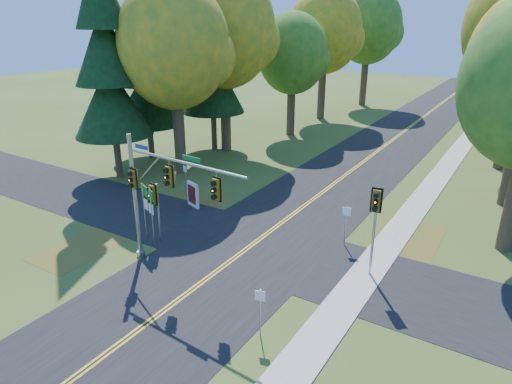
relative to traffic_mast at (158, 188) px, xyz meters
The scene contains 25 objects.
ground 5.27m from the traffic_mast, 41.26° to the left, with size 160.00×160.00×0.00m, color #374C1B.
road_main 5.26m from the traffic_mast, 41.26° to the left, with size 8.00×160.00×0.02m, color black.
road_cross 6.35m from the traffic_mast, 59.37° to the left, with size 60.00×6.00×0.02m, color black.
centerline_left 5.20m from the traffic_mast, 42.44° to the left, with size 0.10×160.00×0.01m, color gold.
centerline_right 5.30m from the traffic_mast, 40.14° to the left, with size 0.10×160.00×0.01m, color gold.
sidewalk_east 9.82m from the traffic_mast, 14.01° to the left, with size 1.60×160.00×0.06m, color #9E998E.
leaf_patch_w_near 8.44m from the traffic_mast, 123.22° to the left, with size 4.00×6.00×0.00m, color brown.
leaf_patch_e 13.02m from the traffic_mast, 41.38° to the left, with size 3.50×8.00×0.00m, color brown.
leaf_patch_w_far 6.56m from the traffic_mast, behind, with size 3.00×5.00×0.00m, color brown.
tree_w_a 15.40m from the traffic_mast, 126.88° to the left, with size 8.00×8.00×14.15m.
tree_w_b 21.57m from the traffic_mast, 116.64° to the left, with size 8.60×8.60×15.38m.
tree_w_c 27.82m from the traffic_mast, 104.87° to the left, with size 6.80×6.80×11.91m.
tree_w_d 36.61m from the traffic_mast, 102.23° to the left, with size 8.20×8.20×14.56m.
tree_w_e 47.07m from the traffic_mast, 97.95° to the left, with size 8.40×8.40×14.97m.
pine_a 15.40m from the traffic_mast, 145.85° to the left, with size 5.60×5.60×19.48m.
pine_b 19.31m from the traffic_mast, 135.80° to the left, with size 5.60×5.60×17.31m.
pine_c 21.72m from the traffic_mast, 120.12° to the left, with size 5.60×5.60×20.56m.
traffic_mast is the anchor object (origin of this frame).
east_signal_pole 9.92m from the traffic_mast, 26.83° to the left, with size 0.52×0.61×4.52m.
ped_signal_pole 3.21m from the traffic_mast, 139.66° to the left, with size 0.54×0.62×3.40m.
route_sign_cluster 3.42m from the traffic_mast, 146.60° to the left, with size 1.41×0.65×3.25m.
info_kiosk 8.20m from the traffic_mast, 118.32° to the left, with size 1.16×0.56×1.64m.
reg_sign_e_north 9.84m from the traffic_mast, 45.48° to the left, with size 0.43×0.13×2.30m.
reg_sign_e_south 7.43m from the traffic_mast, 15.48° to the right, with size 0.38×0.14×2.06m.
reg_sign_w 10.18m from the traffic_mast, 123.81° to the left, with size 0.39×0.14×2.07m.
Camera 1 is at (11.72, -16.32, 11.61)m, focal length 32.00 mm.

